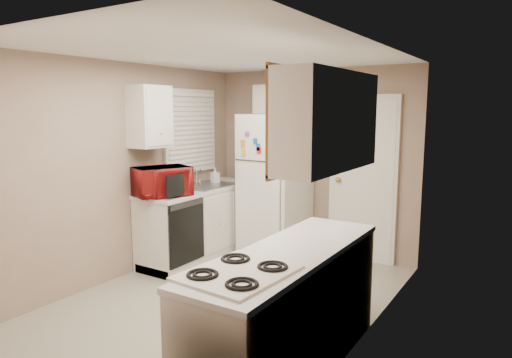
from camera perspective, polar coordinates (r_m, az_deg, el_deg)
The scene contains 19 objects.
floor at distance 4.76m, azimuth -3.32°, elevation -14.61°, with size 3.80×3.80×0.00m, color #AFAC98.
ceiling at distance 4.40m, azimuth -3.61°, elevation 15.43°, with size 3.80×3.80×0.00m, color white.
wall_left at distance 5.36m, azimuth -15.71°, elevation 1.06°, with size 3.80×3.80×0.00m, color gray.
wall_right at distance 3.79m, azimuth 13.99°, elevation -1.94°, with size 3.80×3.80×0.00m, color gray.
wall_back at distance 6.05m, azimuth 7.10°, elevation 2.17°, with size 2.80×2.80×0.00m, color gray.
wall_front at distance 3.12m, azimuth -24.38°, elevation -4.76°, with size 2.80×2.80×0.00m, color gray.
left_counter at distance 5.93m, azimuth -6.96°, elevation -5.33°, with size 0.60×1.80×0.90m, color silver.
dishwasher at distance 5.30m, azimuth -8.65°, elevation -6.64°, with size 0.03×0.58×0.72m, color black.
sink at distance 5.96m, azimuth -6.13°, elevation -1.22°, with size 0.54×0.74×0.16m, color gray.
microwave at distance 5.31m, azimuth -11.68°, elevation -0.49°, with size 0.34×0.60×0.40m, color maroon.
soap_bottle at distance 6.16m, azimuth -5.13°, elevation 0.43°, with size 0.09×0.10×0.21m, color silver.
window_blinds at distance 6.05m, azimuth -8.18°, elevation 5.94°, with size 0.10×0.98×1.08m, color silver.
upper_cabinet_left at distance 5.36m, azimuth -13.13°, elevation 7.60°, with size 0.30×0.45×0.70m, color silver.
refrigerator at distance 5.93m, azimuth 2.41°, elevation -0.74°, with size 0.75×0.73×1.82m, color white.
cabinet_over_fridge at distance 6.07m, azimuth 3.16°, elevation 9.80°, with size 0.70×0.30×0.40m, color silver.
interior_door at distance 5.78m, azimuth 13.18°, elevation -0.11°, with size 0.86×0.06×2.08m, color white.
right_counter at distance 3.42m, azimuth 4.10°, elevation -16.07°, with size 0.60×2.00×0.90m, color silver.
stove at distance 3.03m, azimuth -2.15°, elevation -20.55°, with size 0.54×0.67×0.81m, color white.
upper_cabinet_right at distance 3.32m, azimuth 9.14°, elevation 7.15°, with size 0.30×1.20×0.70m, color silver.
Camera 1 is at (2.56, -3.55, 1.88)m, focal length 32.00 mm.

